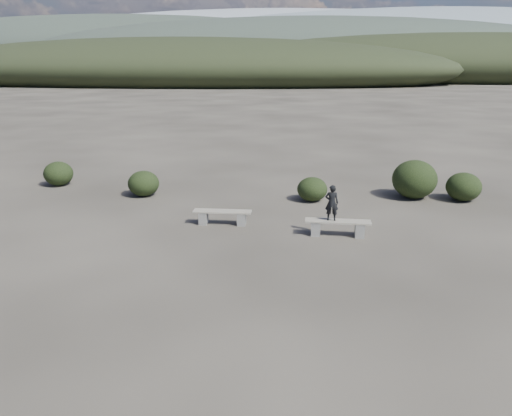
# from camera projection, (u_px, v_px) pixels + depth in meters

# --- Properties ---
(ground) EXTENTS (1200.00, 1200.00, 0.00)m
(ground) POSITION_uv_depth(u_px,v_px,m) (271.00, 311.00, 10.04)
(ground) COLOR #2D2923
(ground) RESTS_ON ground
(bench_left) EXTENTS (1.77, 0.37, 0.44)m
(bench_left) POSITION_uv_depth(u_px,v_px,m) (222.00, 216.00, 15.18)
(bench_left) COLOR slate
(bench_left) RESTS_ON ground
(bench_right) EXTENTS (1.87, 0.45, 0.46)m
(bench_right) POSITION_uv_depth(u_px,v_px,m) (338.00, 227.00, 14.19)
(bench_right) COLOR slate
(bench_right) RESTS_ON ground
(seated_person) EXTENTS (0.39, 0.27, 1.03)m
(seated_person) POSITION_uv_depth(u_px,v_px,m) (332.00, 203.00, 14.01)
(seated_person) COLOR black
(seated_person) RESTS_ON bench_right
(shrub_a) EXTENTS (1.14, 1.14, 0.93)m
(shrub_a) POSITION_uv_depth(u_px,v_px,m) (144.00, 183.00, 18.29)
(shrub_a) COLOR black
(shrub_a) RESTS_ON ground
(shrub_c) EXTENTS (1.07, 1.07, 0.86)m
(shrub_c) POSITION_uv_depth(u_px,v_px,m) (312.00, 189.00, 17.64)
(shrub_c) COLOR black
(shrub_c) RESTS_ON ground
(shrub_d) EXTENTS (1.59, 1.59, 1.39)m
(shrub_d) POSITION_uv_depth(u_px,v_px,m) (415.00, 179.00, 17.94)
(shrub_d) COLOR black
(shrub_d) RESTS_ON ground
(shrub_e) EXTENTS (1.22, 1.22, 1.01)m
(shrub_e) POSITION_uv_depth(u_px,v_px,m) (464.00, 187.00, 17.65)
(shrub_e) COLOR black
(shrub_e) RESTS_ON ground
(shrub_f) EXTENTS (1.13, 1.13, 0.96)m
(shrub_f) POSITION_uv_depth(u_px,v_px,m) (58.00, 174.00, 19.78)
(shrub_f) COLOR black
(shrub_f) RESTS_ON ground
(mountain_ridges) EXTENTS (500.00, 400.00, 56.00)m
(mountain_ridges) POSITION_uv_depth(u_px,v_px,m) (294.00, 48.00, 330.66)
(mountain_ridges) COLOR black
(mountain_ridges) RESTS_ON ground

